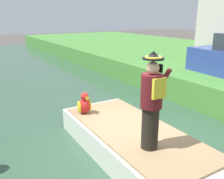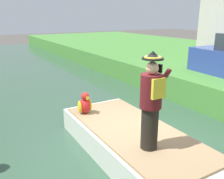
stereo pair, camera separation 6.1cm
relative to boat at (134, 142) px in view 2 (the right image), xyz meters
The scene contains 5 objects.
ground_plane 0.45m from the boat, 90.00° to the left, with size 80.00×80.00×0.00m, color #4C4742.
canal_water 0.40m from the boat, 90.00° to the left, with size 6.59×48.00×0.10m, color #33513D.
boat is the anchor object (origin of this frame).
person_pirate 1.48m from the boat, 105.37° to the right, with size 0.61×0.42×1.85m.
parrot_plush 1.62m from the boat, 110.34° to the left, with size 0.36×0.34×0.57m.
Camera 2 is at (-3.00, -4.25, 3.15)m, focal length 39.81 mm.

